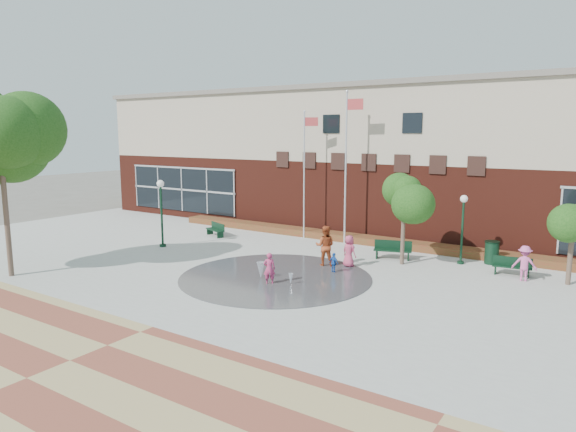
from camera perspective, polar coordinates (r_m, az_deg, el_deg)
The scene contains 24 objects.
ground at distance 20.35m, azimuth -6.29°, elevation -8.76°, with size 120.00×120.00×0.00m, color #666056.
plaza_concrete at distance 23.43m, azimuth -0.00°, elevation -6.28°, with size 46.00×18.00×0.01m, color #A8A8A0.
paver_band at distance 15.98m, azimuth -23.06°, elevation -14.61°, with size 46.00×6.00×0.01m, color brown.
splash_pad at distance 22.63m, azimuth -1.40°, elevation -6.84°, with size 8.40×8.40×0.01m, color #383A3D.
library_building at distance 34.67m, azimuth 12.44°, elevation 6.32°, with size 44.40×10.40×9.20m.
flower_bed at distance 29.89m, azimuth 8.06°, elevation -2.98°, with size 26.00×1.20×0.40m, color maroon.
flagpole_left at distance 30.41m, azimuth 1.88°, elevation 5.35°, with size 0.86×0.31×7.57m.
flagpole_right at distance 29.02m, azimuth 6.54°, elevation 6.27°, with size 1.06×0.17×8.60m.
lamp_left at distance 28.99m, azimuth -13.90°, elevation 1.12°, with size 0.39×0.39×3.73m.
lamp_right at distance 25.82m, azimuth 18.84°, elevation -0.59°, with size 0.36×0.36×3.36m.
bench_left at distance 31.69m, azimuth -8.08°, elevation -1.79°, with size 1.70×1.03×0.83m.
bench_mid at distance 26.25m, azimuth 11.54°, elevation -4.10°, with size 1.93×1.05×0.93m.
bench_right at distance 24.91m, azimuth 23.62°, elevation -5.51°, with size 1.67×0.65×0.82m.
trash_can at distance 26.61m, azimuth 21.70°, elevation -3.79°, with size 0.69×0.69×1.13m.
tree_big_left at distance 25.16m, azimuth -29.39°, elevation 7.31°, with size 5.20×5.20×8.31m.
tree_mid at distance 24.81m, azimuth 12.79°, elevation 2.12°, with size 2.68×2.68×4.53m.
tree_small_right at distance 23.97m, azimuth 29.14°, elevation -0.43°, with size 2.19×2.19×3.74m.
water_jet_a at distance 22.45m, azimuth -3.04°, elevation -7.00°, with size 0.37×0.37×0.71m, color white.
water_jet_b at distance 21.55m, azimuth 0.31°, elevation -7.68°, with size 0.20×0.20×0.45m, color white.
child_splash at distance 21.48m, azimuth -2.09°, elevation -5.86°, with size 0.50×0.33×1.36m, color #C03567.
adult_red at distance 24.39m, azimuth 4.15°, elevation -3.34°, with size 0.94×0.74×1.94m, color #A8441F.
adult_pink at distance 24.36m, azimuth 6.80°, elevation -3.91°, with size 0.74×0.48×1.52m, color #C44266.
child_blue at distance 23.31m, azimuth 5.12°, elevation -5.22°, with size 0.55×0.23×0.94m, color blue.
person_bench at distance 24.12m, azimuth 24.79°, elevation -4.81°, with size 0.99×0.57×1.54m, color #DA5BA1.
Camera 1 is at (12.43, -14.85, 6.26)m, focal length 32.00 mm.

